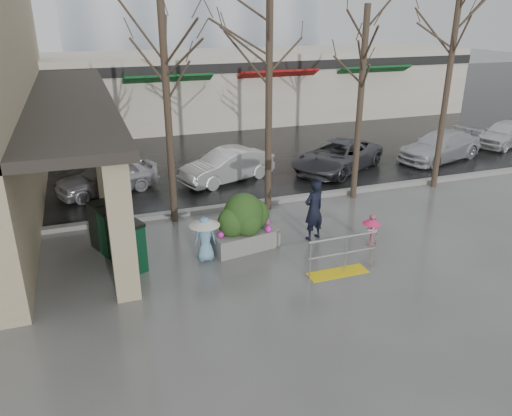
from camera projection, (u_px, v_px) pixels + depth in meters
ground at (274, 260)px, 13.50m from camera, size 120.00×120.00×0.00m
street_asphalt at (151, 112)px, 32.74m from camera, size 120.00×36.00×0.01m
curb at (231, 206)px, 16.97m from camera, size 120.00×0.30×0.15m
canopy_slab at (67, 91)px, 17.66m from camera, size 2.80×18.00×0.25m
pillar_front at (121, 228)px, 11.20m from camera, size 0.55×0.55×3.50m
pillar_back at (103, 154)px, 16.89m from camera, size 0.55×0.55×3.50m
storefront_row at (194, 88)px, 29.08m from camera, size 34.00×6.74×4.00m
handrail at (340, 260)px, 12.73m from camera, size 1.90×0.50×1.03m
tree_west at (164, 56)px, 14.13m from camera, size 3.20×3.20×6.80m
tree_midwest at (269, 48)px, 15.07m from camera, size 3.20×3.20×7.00m
tree_mideast at (364, 57)px, 16.23m from camera, size 3.20×3.20×6.50m
tree_east at (454, 38)px, 17.13m from camera, size 3.20×3.20×7.20m
woman at (315, 191)px, 14.24m from camera, size 1.43×1.43×2.51m
child_pink at (371, 227)px, 14.25m from camera, size 0.55×0.54×0.91m
child_blue at (205, 234)px, 13.26m from camera, size 0.84×0.84×1.24m
planter at (244, 222)px, 13.96m from camera, size 2.00×1.23×1.63m
news_boxes at (116, 236)px, 13.38m from camera, size 1.39×2.45×1.35m
car_a at (107, 176)px, 18.24m from camera, size 3.98×2.55×1.26m
car_b at (227, 166)px, 19.48m from camera, size 4.05×2.54×1.26m
car_c at (338, 156)px, 20.76m from camera, size 4.96×4.13×1.26m
car_d at (440, 146)px, 22.24m from camera, size 4.65×2.83×1.26m
car_e at (504, 133)px, 24.48m from camera, size 3.98×2.69×1.26m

